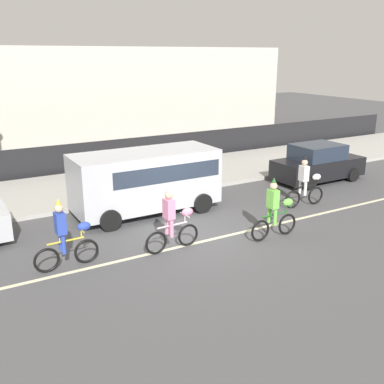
# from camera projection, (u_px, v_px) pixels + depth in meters

# --- Properties ---
(ground_plane) EXTENTS (80.00, 80.00, 0.00)m
(ground_plane) POSITION_uv_depth(u_px,v_px,m) (195.00, 236.00, 13.82)
(ground_plane) COLOR #4C4C4F
(road_centre_line) EXTENTS (36.00, 0.14, 0.01)m
(road_centre_line) POSITION_uv_depth(u_px,v_px,m) (203.00, 241.00, 13.40)
(road_centre_line) COLOR beige
(road_centre_line) RESTS_ON ground
(sidewalk_curb) EXTENTS (60.00, 5.00, 0.15)m
(sidewalk_curb) POSITION_uv_depth(u_px,v_px,m) (118.00, 183.00, 19.17)
(sidewalk_curb) COLOR #ADAAA3
(sidewalk_curb) RESTS_ON ground
(fence_line) EXTENTS (40.00, 0.08, 1.40)m
(fence_line) POSITION_uv_depth(u_px,v_px,m) (95.00, 156.00, 21.39)
(fence_line) COLOR black
(fence_line) RESTS_ON ground
(building_backdrop) EXTENTS (28.00, 8.00, 5.77)m
(building_backdrop) POSITION_uv_depth(u_px,v_px,m) (62.00, 95.00, 28.27)
(building_backdrop) COLOR beige
(building_backdrop) RESTS_ON ground
(parade_cyclist_cobalt) EXTENTS (1.72, 0.50, 1.92)m
(parade_cyclist_cobalt) POSITION_uv_depth(u_px,v_px,m) (66.00, 238.00, 11.53)
(parade_cyclist_cobalt) COLOR black
(parade_cyclist_cobalt) RESTS_ON ground
(parade_cyclist_pink) EXTENTS (1.72, 0.50, 1.92)m
(parade_cyclist_pink) POSITION_uv_depth(u_px,v_px,m) (173.00, 222.00, 12.59)
(parade_cyclist_pink) COLOR black
(parade_cyclist_pink) RESTS_ON ground
(parade_cyclist_lime) EXTENTS (1.72, 0.50, 1.92)m
(parade_cyclist_lime) POSITION_uv_depth(u_px,v_px,m) (275.00, 212.00, 13.44)
(parade_cyclist_lime) COLOR black
(parade_cyclist_lime) RESTS_ON ground
(parade_cyclist_zebra) EXTENTS (1.72, 0.50, 1.92)m
(parade_cyclist_zebra) POSITION_uv_depth(u_px,v_px,m) (306.00, 184.00, 16.28)
(parade_cyclist_zebra) COLOR black
(parade_cyclist_zebra) RESTS_ON ground
(parked_van_silver) EXTENTS (5.00, 2.22, 2.18)m
(parked_van_silver) POSITION_uv_depth(u_px,v_px,m) (148.00, 177.00, 15.52)
(parked_van_silver) COLOR silver
(parked_van_silver) RESTS_ON ground
(parked_car_black) EXTENTS (4.10, 1.92, 1.64)m
(parked_car_black) POSITION_uv_depth(u_px,v_px,m) (318.00, 164.00, 19.58)
(parked_car_black) COLOR black
(parked_car_black) RESTS_ON ground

